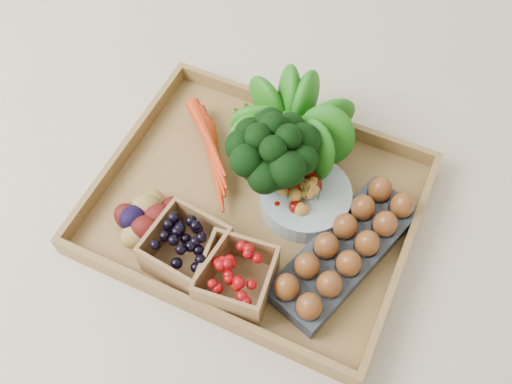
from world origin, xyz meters
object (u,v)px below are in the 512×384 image
at_px(cherry_bowl, 305,198).
at_px(egg_carton, 344,252).
at_px(tray, 256,207).
at_px(broccoli, 272,167).

bearing_deg(cherry_bowl, egg_carton, -34.85).
xyz_separation_m(tray, cherry_bowl, (0.08, 0.04, 0.03)).
height_order(cherry_bowl, egg_carton, cherry_bowl).
relative_size(broccoli, cherry_bowl, 0.98).
bearing_deg(tray, cherry_bowl, 26.21).
relative_size(tray, egg_carton, 1.86).
distance_m(cherry_bowl, egg_carton, 0.12).
relative_size(cherry_bowl, egg_carton, 0.55).
bearing_deg(broccoli, tray, -99.77).
height_order(broccoli, cherry_bowl, broccoli).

